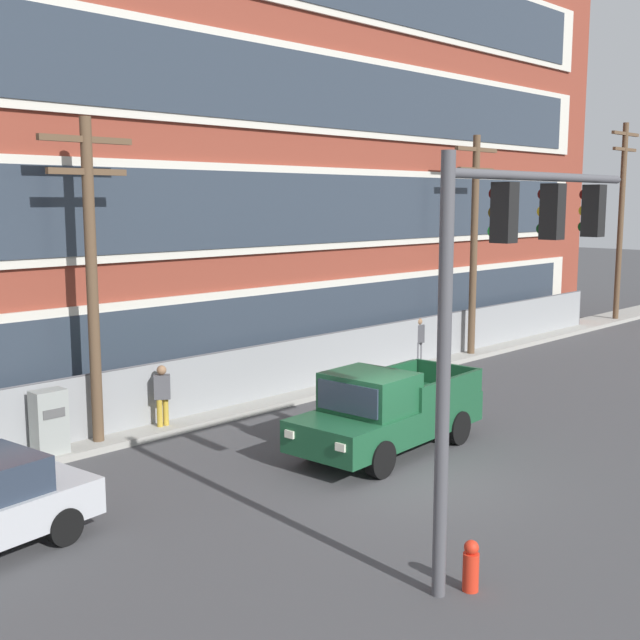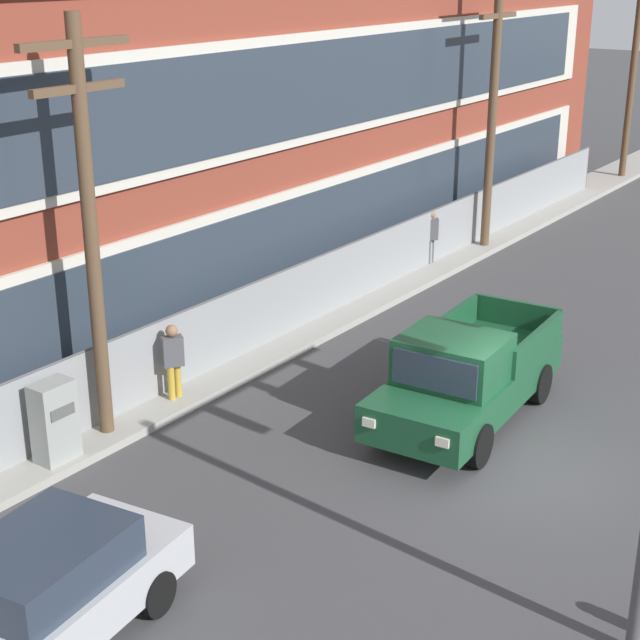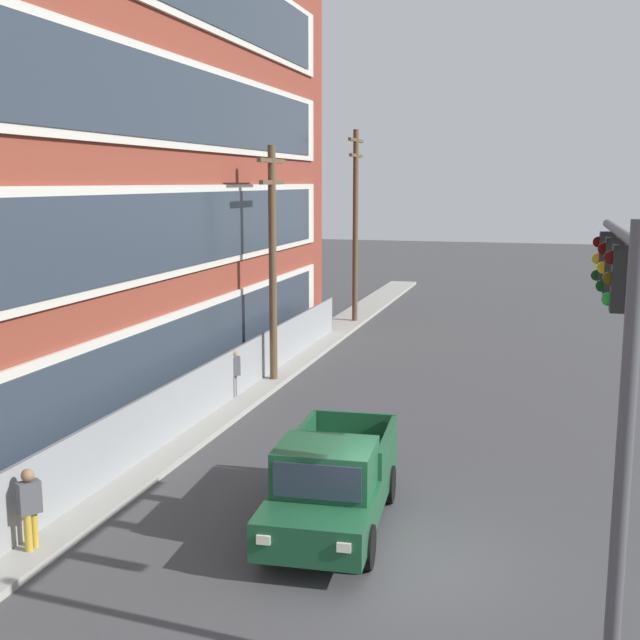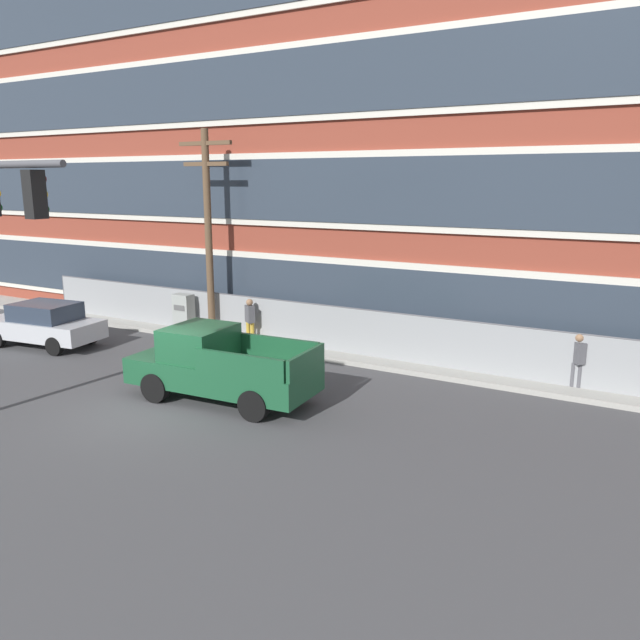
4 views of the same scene
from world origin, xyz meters
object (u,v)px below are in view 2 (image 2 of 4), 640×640
pickup_truck_dark_green (465,377)px  pedestrian_by_fence (431,235)px  utility_pole_near_corner (89,218)px  electrical_cabinet (55,425)px  pedestrian_near_cabinet (173,359)px  sedan_silver (39,597)px  utility_pole_far_east (636,47)px  utility_pole_midblock (493,101)px

pickup_truck_dark_green → pedestrian_by_fence: pickup_truck_dark_green is taller
pickup_truck_dark_green → utility_pole_near_corner: size_ratio=0.70×
pickup_truck_dark_green → electrical_cabinet: pickup_truck_dark_green is taller
pedestrian_near_cabinet → sedan_silver: bearing=-149.8°
utility_pole_far_east → utility_pole_near_corner: bearing=179.9°
electrical_cabinet → pedestrian_near_cabinet: pedestrian_near_cabinet is taller
utility_pole_midblock → utility_pole_far_east: utility_pole_far_east is taller
electrical_cabinet → pedestrian_by_fence: 13.86m
pickup_truck_dark_green → sedan_silver: pickup_truck_dark_green is taller
utility_pole_near_corner → utility_pole_far_east: utility_pole_far_east is taller
pickup_truck_dark_green → utility_pole_near_corner: (-4.37, 5.03, 3.24)m
pickup_truck_dark_green → pedestrian_near_cabinet: 5.63m
utility_pole_midblock → pedestrian_by_fence: bearing=170.5°
sedan_silver → electrical_cabinet: electrical_cabinet is taller
utility_pole_far_east → pedestrian_by_fence: (-14.73, 0.39, -4.13)m
utility_pole_near_corner → electrical_cabinet: bearing=-174.7°
electrical_cabinet → pedestrian_by_fence: bearing=1.9°
utility_pole_midblock → sedan_silver: bearing=-169.6°
utility_pole_far_east → pickup_truck_dark_green: bearing=-167.8°
pickup_truck_dark_green → utility_pole_far_east: size_ratio=0.57×
utility_pole_near_corner → pedestrian_by_fence: (12.60, 0.35, -3.20)m
utility_pole_far_east → utility_pole_midblock: bearing=-179.8°
pickup_truck_dark_green → utility_pole_near_corner: utility_pole_near_corner is taller
pickup_truck_dark_green → electrical_cabinet: 7.46m
utility_pole_midblock → utility_pole_near_corner: bearing=179.7°
utility_pole_midblock → utility_pole_far_east: bearing=0.2°
sedan_silver → pedestrian_near_cabinet: pedestrian_near_cabinet is taller
electrical_cabinet → pedestrian_by_fence: size_ratio=0.95×
sedan_silver → pedestrian_near_cabinet: 7.32m
utility_pole_near_corner → utility_pole_midblock: size_ratio=0.94×
sedan_silver → utility_pole_near_corner: (4.56, 3.71, 3.37)m
electrical_cabinet → pedestrian_near_cabinet: 3.02m
pickup_truck_dark_green → utility_pole_midblock: size_ratio=0.66×
utility_pole_midblock → pickup_truck_dark_green: bearing=-155.4°
utility_pole_near_corner → pedestrian_by_fence: size_ratio=4.45×
sedan_silver → utility_pole_midblock: size_ratio=0.56×
utility_pole_far_east → pedestrian_by_fence: bearing=178.5°
pickup_truck_dark_green → sedan_silver: (-8.93, 1.31, -0.14)m
sedan_silver → utility_pole_far_east: utility_pole_far_east is taller
sedan_silver → utility_pole_midblock: bearing=10.4°
pickup_truck_dark_green → utility_pole_midblock: utility_pole_midblock is taller
electrical_cabinet → utility_pole_near_corner: bearing=5.3°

